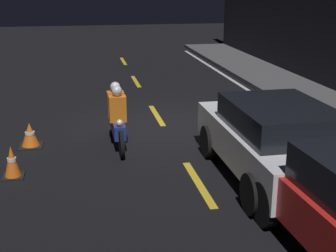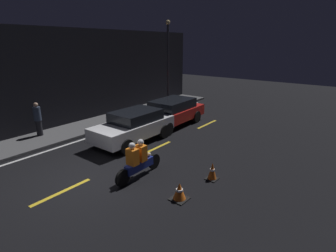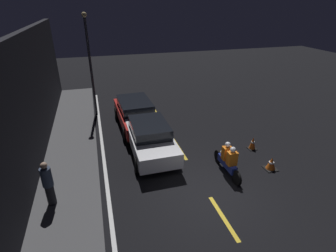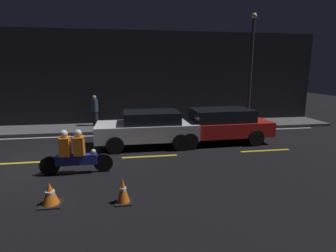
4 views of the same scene
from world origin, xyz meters
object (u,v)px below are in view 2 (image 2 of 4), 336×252
Objects in this scene: motorcycle at (138,160)px; street_lamp at (168,62)px; traffic_cone_near at (179,191)px; taxi_red at (171,112)px; traffic_cone_mid at (212,171)px; sedan_white at (134,125)px; pedestrian at (38,119)px.

motorcycle is 0.37× the size of street_lamp.
motorcycle is 3.96× the size of traffic_cone_near.
taxi_red is 0.80× the size of street_lamp.
street_lamp reaches higher than traffic_cone_mid.
taxi_red reaches higher than motorcycle.
traffic_cone_mid is (1.66, -0.18, 0.03)m from traffic_cone_near.
taxi_red is (3.01, 0.14, 0.00)m from sedan_white.
motorcycle is (-2.42, -2.59, -0.14)m from sedan_white.
pedestrian is at bearing 89.15° from traffic_cone_near.
motorcycle reaches higher than traffic_cone_near.
taxi_red is at bearing -138.96° from street_lamp.
traffic_cone_mid reaches higher than traffic_cone_near.
motorcycle is (-5.43, -2.73, -0.14)m from taxi_red.
traffic_cone_mid is at bearing -6.04° from traffic_cone_near.
traffic_cone_mid is 0.37× the size of pedestrian.
traffic_cone_mid is at bearing 48.12° from taxi_red.
motorcycle is 9.52m from street_lamp.
pedestrian is at bearing 90.34° from motorcycle.
traffic_cone_mid is at bearing -79.88° from pedestrian.
sedan_white is 0.70× the size of street_lamp.
motorcycle is 3.52× the size of traffic_cone_mid.
motorcycle is 1.93m from traffic_cone_near.
traffic_cone_near is 0.09× the size of street_lamp.
pedestrian is (-5.52, 3.79, 0.18)m from taxi_red.
pedestrian is 0.28× the size of street_lamp.
motorcycle is at bearing -89.24° from pedestrian.
motorcycle is at bearing 83.58° from traffic_cone_near.
street_lamp is (2.37, 2.07, 2.46)m from taxi_red.
taxi_red is at bearing 39.26° from traffic_cone_near.
street_lamp reaches higher than traffic_cone_near.
sedan_white is 6.65× the size of traffic_cone_mid.
traffic_cone_near is 8.43m from pedestrian.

